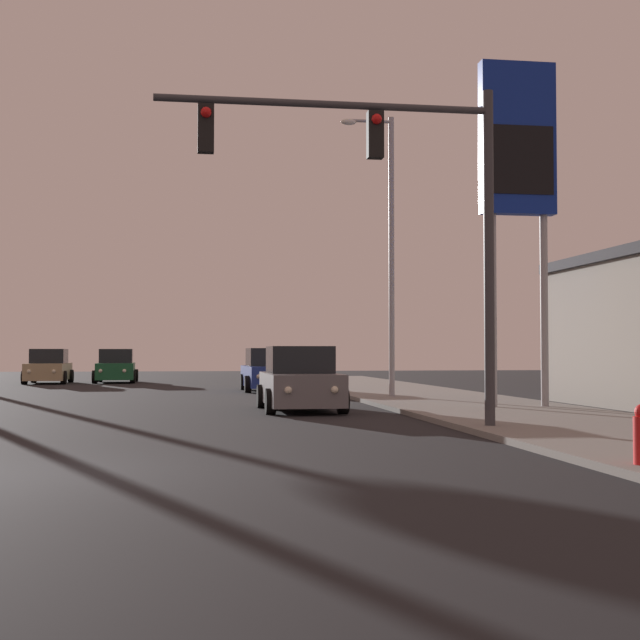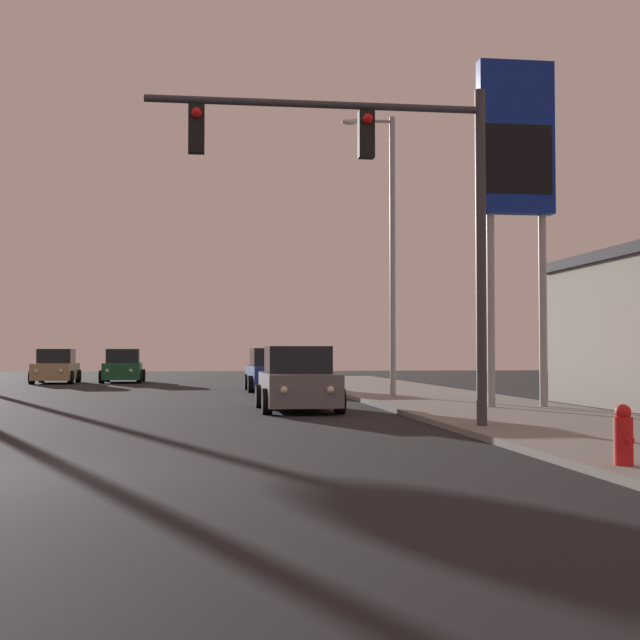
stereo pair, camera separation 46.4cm
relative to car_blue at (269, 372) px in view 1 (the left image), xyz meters
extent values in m
plane|color=black|center=(-4.95, -23.23, -0.76)|extent=(120.00, 120.00, 0.00)
cube|color=gray|center=(4.55, -13.23, -0.70)|extent=(5.00, 60.00, 0.12)
cube|color=navy|center=(0.00, -0.04, -0.18)|extent=(1.95, 4.26, 0.80)
cube|color=black|center=(0.00, 0.11, 0.57)|extent=(1.67, 2.06, 0.70)
cylinder|color=black|center=(-0.90, -1.34, -0.44)|extent=(0.24, 0.64, 0.64)
cylinder|color=black|center=(0.90, -1.34, -0.44)|extent=(0.24, 0.64, 0.64)
cylinder|color=black|center=(-0.90, 1.27, -0.44)|extent=(0.24, 0.64, 0.64)
cylinder|color=black|center=(0.90, 1.27, -0.44)|extent=(0.24, 0.64, 0.64)
sphere|color=#F2EACC|center=(-0.56, -2.16, -0.13)|extent=(0.18, 0.18, 0.18)
sphere|color=#F2EACC|center=(0.56, -2.16, -0.13)|extent=(0.18, 0.18, 0.18)
cube|color=slate|center=(-0.25, -11.78, -0.18)|extent=(1.81, 4.20, 0.80)
cube|color=black|center=(-0.25, -11.63, 0.57)|extent=(1.60, 2.00, 0.70)
cylinder|color=black|center=(-1.15, -13.08, -0.44)|extent=(0.24, 0.64, 0.64)
cylinder|color=black|center=(0.65, -13.08, -0.44)|extent=(0.24, 0.64, 0.64)
cylinder|color=black|center=(-1.15, -10.48, -0.44)|extent=(0.24, 0.64, 0.64)
cylinder|color=black|center=(0.65, -10.48, -0.44)|extent=(0.24, 0.64, 0.64)
sphere|color=#F2EACC|center=(-0.81, -13.90, -0.13)|extent=(0.18, 0.18, 0.18)
sphere|color=#F2EACC|center=(0.31, -13.90, -0.13)|extent=(0.18, 0.18, 0.18)
cube|color=#195933|center=(-6.69, 10.80, -0.18)|extent=(1.95, 4.26, 0.80)
cube|color=black|center=(-6.69, 10.95, 0.57)|extent=(1.67, 2.06, 0.70)
cylinder|color=black|center=(-7.59, 9.50, -0.44)|extent=(0.24, 0.64, 0.64)
cylinder|color=black|center=(-5.79, 9.50, -0.44)|extent=(0.24, 0.64, 0.64)
cylinder|color=black|center=(-7.59, 12.11, -0.44)|extent=(0.24, 0.64, 0.64)
cylinder|color=black|center=(-5.79, 12.11, -0.44)|extent=(0.24, 0.64, 0.64)
sphere|color=#F2EACC|center=(-7.24, 8.68, -0.13)|extent=(0.18, 0.18, 0.18)
sphere|color=#F2EACC|center=(-6.13, 8.68, -0.13)|extent=(0.18, 0.18, 0.18)
cube|color=tan|center=(-9.85, 10.11, -0.18)|extent=(1.86, 4.22, 0.80)
cube|color=black|center=(-9.85, 10.26, 0.57)|extent=(1.63, 2.02, 0.70)
cylinder|color=black|center=(-10.75, 8.81, -0.44)|extent=(0.24, 0.64, 0.64)
cylinder|color=black|center=(-8.95, 8.81, -0.44)|extent=(0.24, 0.64, 0.64)
cylinder|color=black|center=(-10.75, 11.41, -0.44)|extent=(0.24, 0.64, 0.64)
cylinder|color=black|center=(-8.95, 11.41, -0.44)|extent=(0.24, 0.64, 0.64)
sphere|color=#F2EACC|center=(-10.41, 7.99, -0.13)|extent=(0.18, 0.18, 0.18)
sphere|color=#F2EACC|center=(-9.29, 7.99, -0.13)|extent=(0.18, 0.18, 0.18)
cylinder|color=#38383D|center=(2.60, -18.34, 2.61)|extent=(0.20, 0.20, 6.50)
cylinder|color=#38383D|center=(-0.61, -18.34, 5.46)|extent=(6.41, 0.14, 0.14)
cube|color=black|center=(0.35, -18.34, 4.91)|extent=(0.30, 0.24, 0.90)
sphere|color=red|center=(0.35, -18.48, 5.18)|extent=(0.20, 0.20, 0.20)
cube|color=black|center=(-2.85, -18.34, 4.91)|extent=(0.30, 0.24, 0.90)
sphere|color=red|center=(-2.85, -18.48, 5.18)|extent=(0.20, 0.20, 0.20)
cylinder|color=#99999E|center=(3.32, -6.96, 3.86)|extent=(0.18, 0.18, 9.00)
cylinder|color=#99999E|center=(2.62, -6.96, 8.21)|extent=(1.40, 0.10, 0.10)
ellipsoid|color=silver|center=(1.92, -6.96, 8.16)|extent=(0.50, 0.24, 0.20)
cylinder|color=#99999E|center=(4.65, -12.75, 1.86)|extent=(0.20, 0.20, 5.00)
cylinder|color=#99999E|center=(6.05, -12.75, 1.86)|extent=(0.20, 0.20, 5.00)
cube|color=navy|center=(5.35, -12.75, 6.36)|extent=(2.00, 0.40, 4.00)
cube|color=black|center=(5.35, -12.96, 5.76)|extent=(1.80, 0.03, 1.80)
camera|label=1|loc=(-3.18, -34.83, 0.77)|focal=50.00mm
camera|label=2|loc=(-2.72, -34.89, 0.77)|focal=50.00mm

